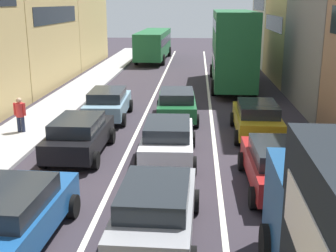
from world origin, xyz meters
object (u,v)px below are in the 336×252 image
object	(u,v)px
sedan_left_lane_fourth	(108,103)
sedan_centre_lane_second	(156,209)
bus_far_queue_secondary	(154,43)
hatchback_centre_lane_third	(168,139)
sedan_left_lane_third	(79,135)
wagon_left_lane_second	(14,215)
coupe_centre_lane_fourth	(177,104)
sedan_right_lane_behind_truck	(278,165)
pedestrian_near_kerb	(20,114)
bus_mid_queue_primary	(232,45)
wagon_right_lane_far	(257,118)

from	to	relation	value
sedan_left_lane_fourth	sedan_centre_lane_second	bearing A→B (deg)	-165.19
sedan_centre_lane_second	bus_far_queue_secondary	bearing A→B (deg)	6.87
hatchback_centre_lane_third	sedan_left_lane_third	size ratio (longest dim) A/B	1.01
hatchback_centre_lane_third	sedan_left_lane_third	distance (m)	3.38
wagon_left_lane_second	coupe_centre_lane_fourth	distance (m)	12.33
wagon_left_lane_second	sedan_right_lane_behind_truck	size ratio (longest dim) A/B	1.01
sedan_right_lane_behind_truck	bus_far_queue_secondary	xyz separation A→B (m)	(-6.85, 30.54, 0.96)
hatchback_centre_lane_third	pedestrian_near_kerb	bearing A→B (deg)	66.30
sedan_right_lane_behind_truck	bus_mid_queue_primary	world-z (taller)	bus_mid_queue_primary
sedan_left_lane_fourth	hatchback_centre_lane_third	bearing A→B (deg)	-151.65
coupe_centre_lane_fourth	sedan_right_lane_behind_truck	distance (m)	8.87
coupe_centre_lane_fourth	pedestrian_near_kerb	xyz separation A→B (m)	(-6.66, -3.04, 0.15)
sedan_right_lane_behind_truck	bus_mid_queue_primary	distance (m)	17.30
pedestrian_near_kerb	bus_mid_queue_primary	bearing A→B (deg)	142.04
wagon_left_lane_second	wagon_right_lane_far	xyz separation A→B (m)	(6.85, 9.39, 0.00)
wagon_right_lane_far	sedan_left_lane_third	bearing A→B (deg)	113.79
wagon_left_lane_second	pedestrian_near_kerb	size ratio (longest dim) A/B	2.63
sedan_centre_lane_second	bus_far_queue_secondary	distance (m)	33.94
bus_far_queue_secondary	pedestrian_near_kerb	size ratio (longest dim) A/B	6.35
sedan_left_lane_third	pedestrian_near_kerb	distance (m)	4.05
wagon_right_lane_far	bus_far_queue_secondary	distance (m)	25.85
wagon_left_lane_second	sedan_centre_lane_second	bearing A→B (deg)	-78.77
sedan_centre_lane_second	sedan_left_lane_fourth	bearing A→B (deg)	18.04
sedan_left_lane_fourth	bus_far_queue_secondary	size ratio (longest dim) A/B	0.41
sedan_right_lane_behind_truck	bus_far_queue_secondary	size ratio (longest dim) A/B	0.41
sedan_centre_lane_second	wagon_left_lane_second	world-z (taller)	same
sedan_centre_lane_second	wagon_right_lane_far	world-z (taller)	same
sedan_centre_lane_second	hatchback_centre_lane_third	world-z (taller)	same
bus_far_queue_secondary	pedestrian_near_kerb	xyz separation A→B (m)	(-3.31, -25.43, -0.81)
coupe_centre_lane_fourth	bus_far_queue_secondary	distance (m)	22.66
sedan_left_lane_fourth	pedestrian_near_kerb	xyz separation A→B (m)	(-3.26, -2.97, 0.15)
sedan_centre_lane_second	bus_far_queue_secondary	world-z (taller)	bus_far_queue_secondary
bus_far_queue_secondary	hatchback_centre_lane_third	bearing A→B (deg)	-172.16
sedan_right_lane_behind_truck	wagon_right_lane_far	distance (m)	5.65
sedan_right_lane_behind_truck	bus_mid_queue_primary	bearing A→B (deg)	-0.23
hatchback_centre_lane_third	bus_mid_queue_primary	world-z (taller)	bus_mid_queue_primary
sedan_left_lane_third	coupe_centre_lane_fourth	world-z (taller)	same
wagon_left_lane_second	sedan_left_lane_fourth	xyz separation A→B (m)	(-0.12, 11.82, 0.00)
wagon_left_lane_second	pedestrian_near_kerb	world-z (taller)	pedestrian_near_kerb
wagon_left_lane_second	bus_mid_queue_primary	distance (m)	22.02
sedan_centre_lane_second	sedan_left_lane_fourth	distance (m)	11.81
wagon_right_lane_far	bus_mid_queue_primary	xyz separation A→B (m)	(-0.27, 11.53, 2.03)
sedan_left_lane_third	wagon_right_lane_far	size ratio (longest dim) A/B	1.00
hatchback_centre_lane_third	sedan_left_lane_third	world-z (taller)	same
coupe_centre_lane_fourth	sedan_right_lane_behind_truck	size ratio (longest dim) A/B	1.01
coupe_centre_lane_fourth	pedestrian_near_kerb	size ratio (longest dim) A/B	2.64
bus_mid_queue_primary	sedan_right_lane_behind_truck	bearing A→B (deg)	-178.50
wagon_right_lane_far	coupe_centre_lane_fourth	bearing A→B (deg)	55.89
sedan_left_lane_third	sedan_right_lane_behind_truck	size ratio (longest dim) A/B	1.00
coupe_centre_lane_fourth	pedestrian_near_kerb	world-z (taller)	pedestrian_near_kerb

